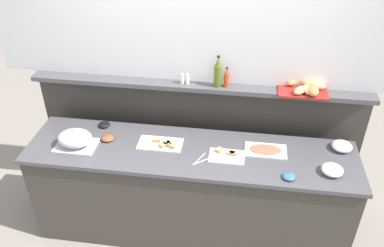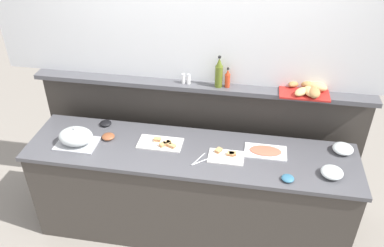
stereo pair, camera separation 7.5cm
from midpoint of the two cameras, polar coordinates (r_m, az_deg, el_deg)
The scene contains 19 objects.
ground_plane at distance 4.30m, azimuth 0.47°, elevation -8.82°, with size 12.00×12.00×0.00m, color gray.
buffet_counter at distance 3.55m, azimuth -0.83°, elevation -9.81°, with size 2.72×0.66×0.92m.
back_ledge_unit at distance 3.79m, azimuth 0.32°, elevation -2.13°, with size 2.95×0.22×1.31m.
upper_wall_panel at distance 3.24m, azimuth 0.46°, elevation 16.63°, with size 3.55×0.08×1.29m, color silver.
sandwich_platter_front at distance 3.32m, azimuth -5.01°, elevation -2.92°, with size 0.37×0.20×0.04m.
sandwich_platter_rear at distance 3.20m, azimuth 4.35°, elevation -4.57°, with size 0.28×0.18×0.04m.
cold_cuts_platter at distance 3.29m, azimuth 9.88°, elevation -3.78°, with size 0.34×0.20×0.02m.
serving_cloche at distance 3.41m, azimuth -17.03°, elevation -2.13°, with size 0.34×0.24×0.17m.
glass_bowl_large at distance 3.46m, azimuth 20.12°, elevation -3.11°, with size 0.17×0.17×0.07m.
glass_bowl_medium at distance 3.18m, azimuth 18.84°, elevation -6.35°, with size 0.17×0.17×0.07m.
condiment_bowl_red at distance 3.06m, azimuth 13.05°, elevation -7.43°, with size 0.10×0.10×0.03m, color teal.
condiment_bowl_cream at distance 3.44m, azimuth -12.64°, elevation -2.04°, with size 0.11×0.11×0.04m, color brown.
condiment_bowl_dark at distance 3.62m, azimuth -13.05°, elevation -0.16°, with size 0.10×0.10×0.04m, color black.
serving_tongs at distance 3.14m, azimuth 0.51°, elevation -5.31°, with size 0.15×0.17×0.01m.
olive_oil_bottle at distance 3.32m, azimuth 3.09°, elevation 7.27°, with size 0.06×0.06×0.28m.
hot_sauce_bottle at distance 3.34m, azimuth 4.33°, elevation 6.49°, with size 0.04×0.04×0.18m.
salt_shaker at distance 3.40m, azimuth -2.03°, elevation 6.43°, with size 0.03×0.03×0.09m.
pepper_shaker at distance 3.39m, azimuth -1.30°, elevation 6.39°, with size 0.03×0.03×0.09m.
bread_basket at distance 3.40m, azimuth 15.55°, elevation 5.05°, with size 0.40×0.31×0.08m.
Camera 1 is at (0.38, -2.55, 2.90)m, focal length 37.16 mm.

